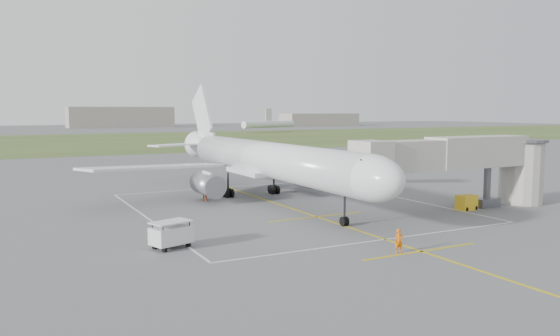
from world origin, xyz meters
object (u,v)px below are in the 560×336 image
jet_bridge (472,161)px  baggage_cart (171,234)px  ramp_worker_nose (399,241)px  airliner (266,160)px  gpu_unit (467,203)px  ramp_worker_wing (204,193)px

jet_bridge → baggage_cart: bearing=-177.1°
ramp_worker_nose → airliner: bearing=96.8°
airliner → gpu_unit: airliner is taller
ramp_worker_wing → gpu_unit: bearing=169.8°
airliner → gpu_unit: bearing=-44.1°
jet_bridge → baggage_cart: 31.15m
airliner → gpu_unit: size_ratio=22.78×
jet_bridge → ramp_worker_wing: (-21.91, 16.64, -3.84)m
baggage_cart → ramp_worker_wing: baggage_cart is taller
jet_bridge → ramp_worker_nose: 20.47m
gpu_unit → baggage_cart: size_ratio=0.65×
gpu_unit → ramp_worker_nose: bearing=-154.1°
ramp_worker_nose → baggage_cart: bearing=158.6°
airliner → jet_bridge: (15.72, -14.25, 0.35)m
gpu_unit → baggage_cart: 30.14m
gpu_unit → airliner: bearing=131.2°
airliner → ramp_worker_wing: airliner is taller
airliner → baggage_cart: airliner is taller
jet_bridge → ramp_worker_nose: bearing=-149.9°
airliner → jet_bridge: bearing=-42.2°
airliner → ramp_worker_wing: (-6.19, 2.39, -3.48)m
ramp_worker_nose → ramp_worker_wing: (-4.52, 26.71, 0.07)m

